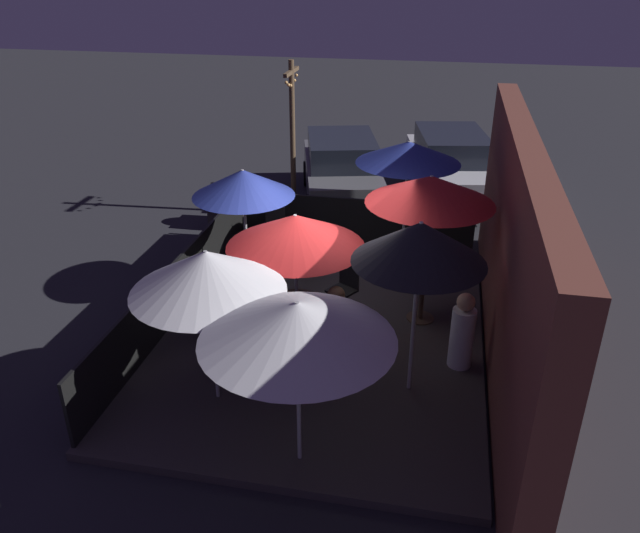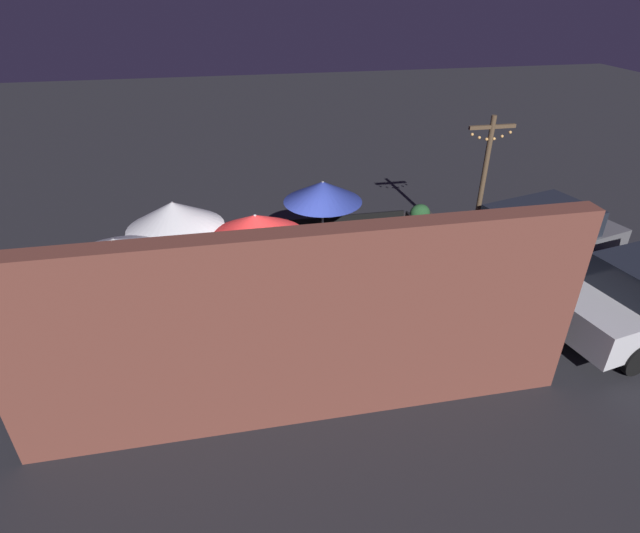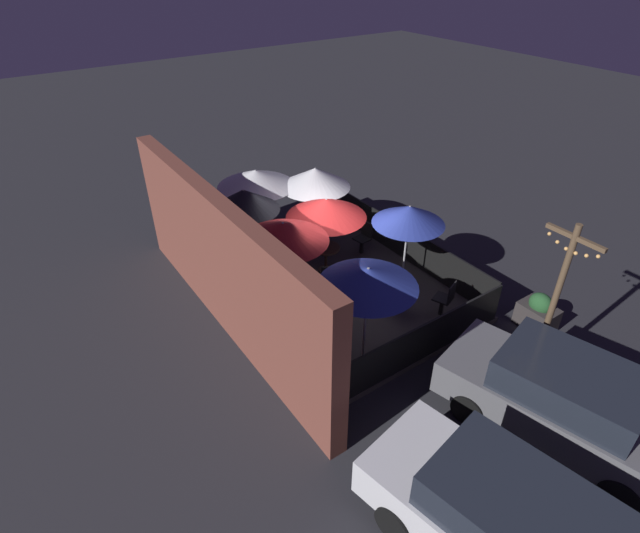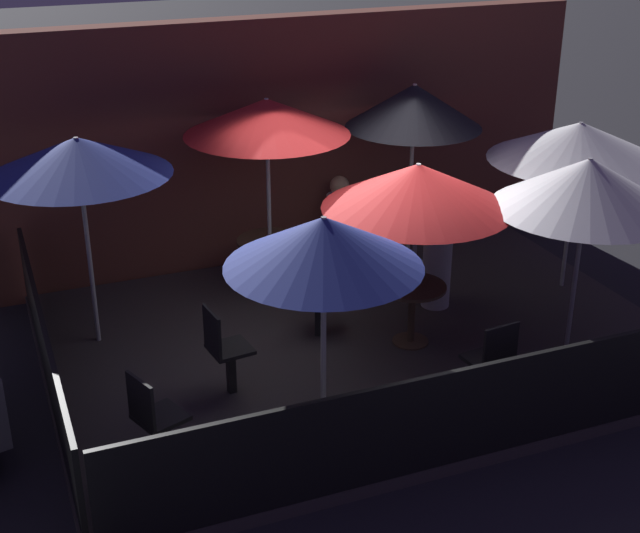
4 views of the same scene
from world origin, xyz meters
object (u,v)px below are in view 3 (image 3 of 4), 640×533
at_px(planter_box, 538,313).
at_px(patio_umbrella_5, 256,178).
at_px(patio_umbrella_3, 315,178).
at_px(dining_table_0, 326,252).
at_px(light_post, 556,298).
at_px(dining_table_1, 286,296).
at_px(patron_0, 288,246).
at_px(parked_car_0, 563,400).
at_px(patio_umbrella_6, 409,215).
at_px(patio_chair_0, 390,291).
at_px(patio_chair_3, 446,298).
at_px(patio_umbrella_0, 326,208).
at_px(patio_umbrella_2, 244,200).
at_px(patron_1, 238,280).
at_px(parked_car_1, 513,529).
at_px(patio_umbrella_4, 368,277).
at_px(patio_chair_2, 364,237).
at_px(patio_umbrella_1, 283,232).
at_px(patio_chair_1, 329,278).

bearing_deg(planter_box, patio_umbrella_5, 25.50).
distance_m(patio_umbrella_3, dining_table_0, 2.20).
bearing_deg(light_post, patio_umbrella_3, 5.16).
height_order(dining_table_1, patron_0, patron_0).
bearing_deg(parked_car_0, planter_box, -63.20).
distance_m(patio_umbrella_3, patio_umbrella_6, 3.20).
height_order(patio_chair_0, light_post, light_post).
xyz_separation_m(patio_chair_3, patron_0, (3.83, 1.90, 0.13)).
bearing_deg(patio_umbrella_0, dining_table_1, 119.09).
bearing_deg(patio_umbrella_3, patio_umbrella_5, 56.09).
relative_size(patio_umbrella_2, patron_1, 2.10).
bearing_deg(parked_car_1, patio_umbrella_5, -19.55).
bearing_deg(patio_umbrella_0, patio_umbrella_4, 157.40).
bearing_deg(patio_chair_2, planter_box, 99.67).
bearing_deg(dining_table_0, parked_car_1, 163.84).
height_order(patio_umbrella_3, dining_table_1, patio_umbrella_3).
relative_size(patio_umbrella_1, patio_chair_0, 2.57).
relative_size(patio_umbrella_6, dining_table_1, 2.67).
relative_size(patio_umbrella_1, light_post, 0.70).
xyz_separation_m(patio_umbrella_2, dining_table_0, (-0.87, -1.79, -1.66)).
relative_size(patio_umbrella_4, parked_car_1, 0.52).
distance_m(patron_0, patron_1, 1.83).
xyz_separation_m(dining_table_0, patio_chair_3, (-3.13, -1.17, -0.04)).
bearing_deg(light_post, dining_table_1, 36.10).
xyz_separation_m(patio_umbrella_0, parked_car_1, (-7.48, 2.17, -1.12)).
height_order(patio_umbrella_0, patio_umbrella_4, patio_umbrella_4).
bearing_deg(dining_table_0, patio_chair_2, -83.74).
xyz_separation_m(patio_umbrella_3, patio_umbrella_4, (-4.82, 2.09, 0.25)).
bearing_deg(patio_umbrella_3, patio_chair_0, 172.94).
relative_size(dining_table_1, patio_chair_3, 0.88).
bearing_deg(patron_0, patio_umbrella_1, -72.38).
distance_m(patio_umbrella_3, patio_chair_0, 4.07).
bearing_deg(patron_1, patio_umbrella_5, 91.71).
bearing_deg(patio_umbrella_5, dining_table_1, 160.76).
xyz_separation_m(patio_umbrella_0, patio_umbrella_4, (-3.25, 1.35, 0.31)).
bearing_deg(patio_chair_1, patio_umbrella_5, 31.98).
relative_size(patio_chair_1, light_post, 0.26).
distance_m(patio_umbrella_5, dining_table_0, 2.89).
height_order(patron_0, parked_car_1, parked_car_1).
height_order(planter_box, light_post, light_post).
xyz_separation_m(patio_umbrella_3, patio_chair_0, (-3.80, 0.47, -1.37)).
bearing_deg(parked_car_0, patio_umbrella_2, 2.50).
relative_size(patio_umbrella_3, patio_umbrella_4, 0.92).
bearing_deg(patio_umbrella_3, parked_car_0, 177.85).
bearing_deg(parked_car_0, patron_0, -5.13).
height_order(patio_chair_3, parked_car_1, parked_car_1).
distance_m(patio_umbrella_0, patron_0, 1.58).
xyz_separation_m(patron_0, planter_box, (-5.23, -3.45, -0.36)).
height_order(patio_umbrella_2, patio_chair_0, patio_umbrella_2).
height_order(patio_chair_2, planter_box, patio_chair_2).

